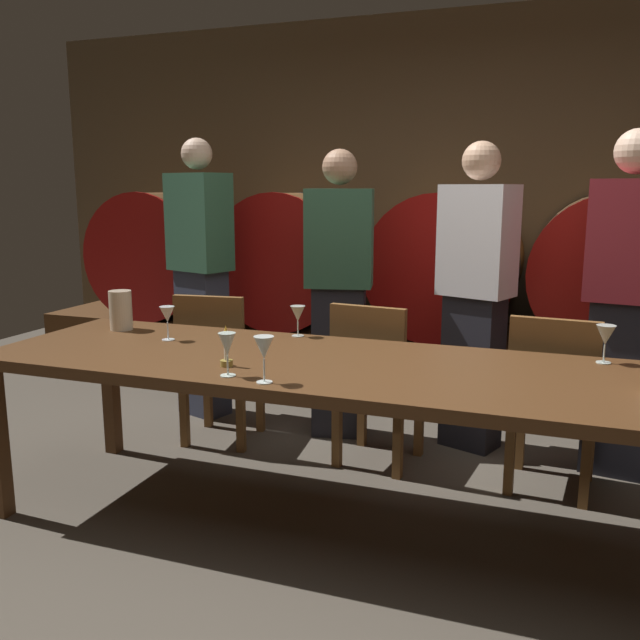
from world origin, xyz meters
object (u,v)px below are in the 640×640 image
(wine_barrel_left, at_px, (299,258))
(pitcher, at_px, (121,310))
(guest_far_left, at_px, (201,277))
(wine_barrel_far_left, at_px, (173,253))
(guest_center_right, at_px, (475,295))
(chair_right, at_px, (553,396))
(wine_glass_far_right, at_px, (606,336))
(guest_far_right, at_px, (625,302))
(wine_barrel_right, at_px, (609,269))
(chair_center, at_px, (375,377))
(wine_glass_far_left, at_px, (167,315))
(wine_barrel_center, at_px, (449,263))
(wine_glass_left, at_px, (298,315))
(dining_table, at_px, (325,374))
(wine_glass_right, at_px, (264,349))
(guest_center_left, at_px, (339,293))
(wine_glass_center, at_px, (227,345))
(chair_left, at_px, (217,361))
(candle_left, at_px, (226,356))

(wine_barrel_left, relative_size, pitcher, 4.77)
(wine_barrel_left, relative_size, guest_far_left, 0.54)
(wine_barrel_far_left, distance_m, guest_center_right, 2.57)
(chair_right, distance_m, wine_glass_far_right, 0.53)
(guest_far_right, bearing_deg, guest_far_left, 6.78)
(chair_right, relative_size, guest_far_left, 0.50)
(wine_barrel_right, height_order, chair_center, wine_barrel_right)
(wine_glass_far_left, bearing_deg, wine_barrel_center, 61.88)
(guest_far_left, bearing_deg, wine_glass_left, 160.36)
(dining_table, relative_size, wine_glass_left, 19.73)
(chair_center, relative_size, wine_glass_right, 4.98)
(guest_center_left, distance_m, wine_glass_center, 1.46)
(chair_right, bearing_deg, chair_left, 3.35)
(guest_far_left, xyz_separation_m, wine_glass_right, (1.15, -1.55, -0.02))
(wine_barrel_far_left, xyz_separation_m, wine_glass_right, (1.87, -2.38, -0.08))
(guest_center_left, relative_size, wine_glass_far_left, 10.30)
(dining_table, distance_m, wine_glass_left, 0.52)
(wine_barrel_center, height_order, guest_far_left, guest_far_left)
(wine_glass_center, bearing_deg, guest_center_right, 64.20)
(chair_right, xyz_separation_m, wine_glass_center, (-1.18, -1.03, 0.38))
(dining_table, distance_m, chair_left, 1.18)
(wine_barrel_center, relative_size, wine_glass_far_right, 5.99)
(guest_far_right, relative_size, wine_glass_far_left, 10.70)
(guest_center_left, height_order, wine_glass_left, guest_center_left)
(wine_barrel_center, height_order, chair_left, wine_barrel_center)
(wine_barrel_far_left, bearing_deg, chair_right, -24.69)
(wine_glass_far_left, bearing_deg, guest_center_right, 39.28)
(guest_center_left, relative_size, wine_glass_far_right, 10.48)
(wine_barrel_far_left, bearing_deg, wine_glass_left, -43.42)
(chair_right, bearing_deg, wine_glass_center, 45.74)
(dining_table, xyz_separation_m, chair_right, (0.91, 0.68, -0.20))
(chair_right, distance_m, guest_center_left, 1.34)
(guest_center_right, bearing_deg, wine_glass_far_left, 59.69)
(guest_far_left, relative_size, wine_glass_center, 10.35)
(chair_center, xyz_separation_m, guest_center_right, (0.44, 0.47, 0.38))
(wine_barrel_center, height_order, wine_barrel_right, same)
(candle_left, bearing_deg, chair_center, 68.32)
(wine_glass_center, bearing_deg, wine_glass_right, -11.68)
(wine_glass_right, xyz_separation_m, wine_glass_far_right, (1.20, 0.74, -0.02))
(wine_barrel_center, bearing_deg, chair_right, -61.11)
(wine_barrel_far_left, distance_m, wine_glass_left, 2.32)
(guest_center_right, xyz_separation_m, wine_glass_far_right, (0.63, -0.82, -0.01))
(wine_glass_center, distance_m, wine_glass_right, 0.17)
(chair_left, height_order, wine_glass_center, wine_glass_center)
(pitcher, relative_size, wine_glass_left, 1.33)
(pitcher, distance_m, wine_glass_far_left, 0.38)
(guest_center_left, relative_size, wine_glass_left, 11.14)
(candle_left, bearing_deg, wine_barrel_right, 55.58)
(candle_left, bearing_deg, wine_barrel_center, 76.76)
(wine_barrel_left, xyz_separation_m, guest_center_right, (1.37, -0.83, -0.08))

